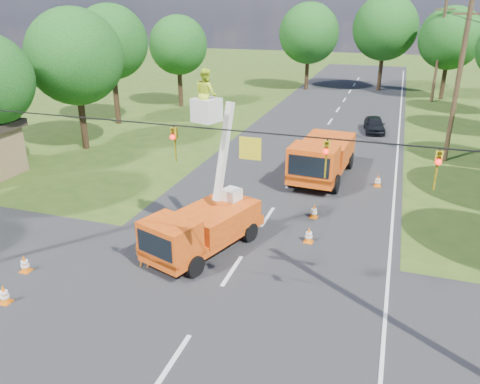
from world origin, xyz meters
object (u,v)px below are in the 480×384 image
(ground_worker, at_px, (143,248))
(traffic_cone_7, at_px, (378,181))
(tree_left_f, at_px, (178,45))
(tree_far_c, at_px, (450,38))
(pole_right_mid, at_px, (458,79))
(tree_left_e, at_px, (111,42))
(second_truck, at_px, (322,157))
(traffic_cone_3, at_px, (314,211))
(traffic_cone_2, at_px, (309,235))
(traffic_cone_5, at_px, (25,264))
(distant_car, at_px, (374,124))
(pole_right_far, at_px, (439,50))
(tree_far_a, at_px, (309,33))
(tree_left_d, at_px, (75,57))
(traffic_cone_4, at_px, (4,294))
(tree_far_b, at_px, (385,28))
(bucket_truck, at_px, (203,216))

(ground_worker, xyz_separation_m, traffic_cone_7, (7.98, 11.51, -0.47))
(tree_left_f, xyz_separation_m, tree_far_c, (24.30, 12.00, 0.38))
(pole_right_mid, xyz_separation_m, tree_left_e, (-25.30, 2.00, 1.38))
(pole_right_mid, relative_size, tree_left_f, 1.19)
(second_truck, height_order, traffic_cone_3, second_truck)
(traffic_cone_7, bearing_deg, traffic_cone_2, -107.44)
(traffic_cone_5, relative_size, tree_left_f, 0.08)
(pole_right_mid, bearing_deg, tree_left_f, 156.77)
(distant_car, relative_size, pole_right_far, 0.36)
(second_truck, xyz_separation_m, pole_right_far, (6.99, 25.96, 3.80))
(pole_right_mid, distance_m, tree_far_a, 26.69)
(tree_left_d, bearing_deg, traffic_cone_2, -26.98)
(traffic_cone_4, relative_size, tree_far_b, 0.07)
(ground_worker, xyz_separation_m, traffic_cone_5, (-4.05, -1.75, -0.47))
(second_truck, xyz_separation_m, traffic_cone_7, (3.17, -0.26, -0.95))
(second_truck, distance_m, traffic_cone_2, 7.94)
(ground_worker, bearing_deg, traffic_cone_2, 25.24)
(second_truck, relative_size, traffic_cone_2, 9.67)
(ground_worker, relative_size, tree_far_c, 0.18)
(distant_car, xyz_separation_m, traffic_cone_3, (-1.65, -17.09, -0.25))
(traffic_cone_5, height_order, tree_far_b, tree_far_b)
(ground_worker, distance_m, tree_far_c, 42.07)
(tree_far_a, bearing_deg, ground_worker, -87.61)
(traffic_cone_2, bearing_deg, traffic_cone_7, 72.56)
(pole_right_far, height_order, tree_left_d, pole_right_far)
(tree_left_f, distance_m, tree_far_b, 23.30)
(traffic_cone_5, bearing_deg, pole_right_mid, 50.88)
(bucket_truck, height_order, traffic_cone_5, bucket_truck)
(traffic_cone_4, distance_m, tree_left_d, 19.24)
(traffic_cone_5, bearing_deg, tree_left_d, 117.83)
(traffic_cone_2, bearing_deg, tree_far_b, 88.96)
(traffic_cone_3, height_order, traffic_cone_5, same)
(traffic_cone_7, relative_size, tree_far_a, 0.07)
(tree_far_a, relative_size, tree_far_b, 0.92)
(pole_right_far, distance_m, tree_far_c, 2.43)
(tree_left_f, bearing_deg, second_truck, -44.39)
(tree_far_c, bearing_deg, pole_right_far, -116.57)
(second_truck, xyz_separation_m, traffic_cone_4, (-8.08, -15.35, -0.95))
(pole_right_mid, bearing_deg, traffic_cone_5, -129.12)
(tree_far_a, bearing_deg, bucket_truck, -85.02)
(bucket_truck, distance_m, tree_left_f, 29.37)
(ground_worker, distance_m, pole_right_far, 39.77)
(tree_far_b, bearing_deg, traffic_cone_2, -91.04)
(tree_left_f, bearing_deg, tree_far_b, 40.12)
(tree_far_c, bearing_deg, traffic_cone_2, -101.38)
(second_truck, xyz_separation_m, tree_far_a, (-6.51, 28.96, 4.88))
(distant_car, distance_m, tree_far_c, 18.09)
(pole_right_mid, distance_m, tree_far_c, 22.04)
(tree_left_d, relative_size, tree_left_f, 1.10)
(tree_far_a, bearing_deg, distant_car, -63.19)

